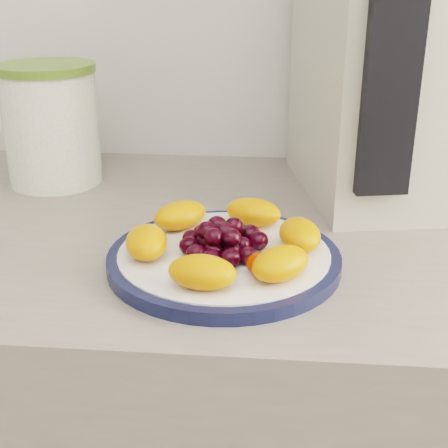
{
  "coord_description": "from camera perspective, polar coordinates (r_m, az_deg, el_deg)",
  "views": [
    {
      "loc": [
        0.02,
        0.45,
        1.21
      ],
      "look_at": [
        -0.03,
        1.07,
        0.95
      ],
      "focal_mm": 50.0,
      "sensor_mm": 36.0,
      "label": 1
    }
  ],
  "objects": [
    {
      "name": "appliance_panel",
      "position": [
        0.75,
        15.04,
        12.81
      ],
      "size": [
        0.07,
        0.03,
        0.28
      ],
      "primitive_type": "cube",
      "rotation": [
        0.0,
        0.0,
        0.19
      ],
      "color": "black",
      "rests_on": "appliance_body"
    },
    {
      "name": "appliance_body",
      "position": [
        0.91,
        14.88,
        14.14
      ],
      "size": [
        0.27,
        0.33,
        0.37
      ],
      "primitive_type": "cube",
      "rotation": [
        0.0,
        0.0,
        0.19
      ],
      "color": "#BCB5A3",
      "rests_on": "counter"
    },
    {
      "name": "plate_face",
      "position": [
        0.69,
        -0.0,
        -3.16
      ],
      "size": [
        0.24,
        0.24,
        0.02
      ],
      "primitive_type": "cylinder",
      "color": "white",
      "rests_on": "counter"
    },
    {
      "name": "fruit_plate",
      "position": [
        0.68,
        0.31,
        -1.43
      ],
      "size": [
        0.22,
        0.22,
        0.03
      ],
      "color": "orange",
      "rests_on": "plate_face"
    },
    {
      "name": "canister_lid",
      "position": [
        0.96,
        -16.06,
        13.56
      ],
      "size": [
        0.18,
        0.18,
        0.01
      ],
      "primitive_type": "cylinder",
      "rotation": [
        0.0,
        0.0,
        -0.27
      ],
      "color": "olive",
      "rests_on": "canister"
    },
    {
      "name": "canister",
      "position": [
        0.98,
        -15.49,
        8.39
      ],
      "size": [
        0.17,
        0.17,
        0.17
      ],
      "primitive_type": "cylinder",
      "rotation": [
        0.0,
        0.0,
        -0.27
      ],
      "color": "#527016",
      "rests_on": "counter"
    },
    {
      "name": "plate_rim",
      "position": [
        0.69,
        -0.0,
        -3.24
      ],
      "size": [
        0.26,
        0.26,
        0.01
      ],
      "primitive_type": "cylinder",
      "color": "#131A3A",
      "rests_on": "counter"
    }
  ]
}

